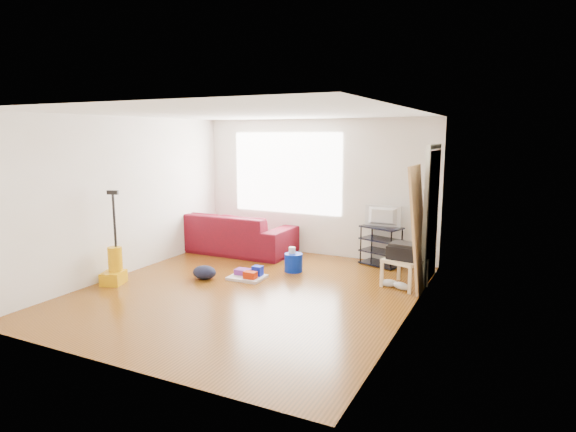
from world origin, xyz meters
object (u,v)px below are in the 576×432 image
at_px(sofa, 228,251).
at_px(backpack, 205,279).
at_px(bucket, 293,271).
at_px(vacuum, 114,267).
at_px(tv_stand, 381,246).
at_px(cleaning_tray, 248,275).
at_px(side_table, 405,263).

relative_size(sofa, backpack, 6.78).
xyz_separation_m(bucket, vacuum, (-2.14, -1.77, 0.26)).
bearing_deg(vacuum, sofa, 61.97).
bearing_deg(tv_stand, bucket, -120.69).
bearing_deg(bucket, cleaning_tray, -124.09).
distance_m(sofa, backpack, 1.84).
height_order(side_table, backpack, side_table).
xyz_separation_m(bucket, cleaning_tray, (-0.46, -0.68, 0.06)).
bearing_deg(cleaning_tray, tv_stand, 45.52).
distance_m(tv_stand, bucket, 1.58).
bearing_deg(backpack, bucket, 42.67).
height_order(bucket, cleaning_tray, cleaning_tray).
relative_size(tv_stand, side_table, 1.17).
bearing_deg(side_table, tv_stand, 121.80).
relative_size(bucket, cleaning_tray, 0.55).
height_order(side_table, bucket, side_table).
distance_m(cleaning_tray, backpack, 0.68).
distance_m(sofa, cleaning_tray, 1.90).
distance_m(side_table, bucket, 1.84).
height_order(tv_stand, cleaning_tray, tv_stand).
distance_m(tv_stand, vacuum, 4.32).
height_order(side_table, cleaning_tray, side_table).
height_order(tv_stand, bucket, tv_stand).
relative_size(side_table, vacuum, 0.46).
bearing_deg(sofa, vacuum, 80.90).
xyz_separation_m(tv_stand, vacuum, (-3.32, -2.76, -0.09)).
bearing_deg(vacuum, backpack, 16.95).
height_order(sofa, backpack, sofa).
xyz_separation_m(cleaning_tray, vacuum, (-1.68, -1.09, 0.20)).
bearing_deg(cleaning_tray, bucket, 55.91).
distance_m(bucket, vacuum, 2.79).
height_order(sofa, vacuum, vacuum).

